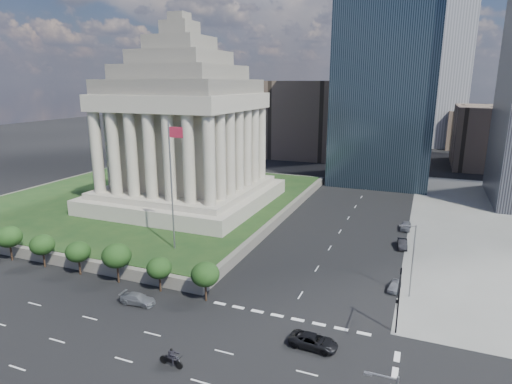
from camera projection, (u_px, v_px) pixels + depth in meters
The scene contains 17 objects.
ground at pixel (374, 176), 128.93m from camera, with size 500.00×500.00×0.00m, color black.
plaza_terrace at pixel (151, 200), 100.03m from camera, with size 66.00×70.00×1.80m, color #635F55.
plaza_lawn at pixel (151, 196), 99.79m from camera, with size 64.00×68.00×0.10m, color #183415.
war_memorial at pixel (183, 113), 89.14m from camera, with size 34.00×34.00×39.00m, color #A29A88, non-canonical shape.
flagpole at pixel (172, 180), 65.25m from camera, with size 2.52×0.24×20.00m.
tree_row at pixel (60, 252), 63.73m from camera, with size 53.00×4.00×6.00m, color black, non-canonical shape.
midrise_glass at pixel (387, 73), 116.22m from camera, with size 26.00×26.00×60.00m, color black.
building_filler_ne at pixel (487, 137), 141.83m from camera, with size 20.00×30.00×20.00m, color brown.
building_filler_nw at pixel (306, 119), 163.21m from camera, with size 24.00×30.00×28.00m, color brown.
traffic_signal_ne at pixel (398, 298), 45.56m from camera, with size 0.30×5.74×8.00m.
street_lamp_north at pixel (412, 257), 55.32m from camera, with size 2.13×0.22×10.00m.
pickup_truck at pixel (314, 341), 45.68m from camera, with size 5.22×2.40×1.45m, color black.
suv_grey at pixel (138, 299), 54.66m from camera, with size 1.91×4.71×1.37m, color slate.
parked_sedan_near at pixel (394, 286), 58.36m from camera, with size 1.48×3.67×1.25m, color gray.
parked_sedan_mid at pixel (402, 244), 73.19m from camera, with size 4.37×1.52×1.44m, color black.
parked_sedan_far at pixel (406, 226), 82.19m from camera, with size 1.79×4.45×1.52m, color slate.
motorcycle_trail at pixel (171, 357), 42.57m from camera, with size 2.81×0.77×2.09m, color black, non-canonical shape.
Camera 1 is at (13.80, -30.27, 27.62)m, focal length 30.00 mm.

